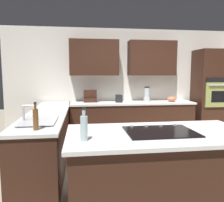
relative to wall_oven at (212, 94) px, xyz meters
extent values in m
plane|color=#9E937F|center=(1.85, 1.72, -1.05)|extent=(14.00, 14.00, 0.00)
cube|color=white|center=(1.85, -0.38, 0.25)|extent=(6.00, 0.10, 2.60)
cube|color=#381E14|center=(1.45, -0.16, 0.85)|extent=(1.10, 0.34, 0.79)
cube|color=#381E14|center=(2.80, -0.16, 0.85)|extent=(1.10, 0.34, 0.79)
cube|color=#381E14|center=(1.95, 0.00, -0.62)|extent=(2.80, 0.60, 0.86)
cube|color=silver|center=(1.95, 0.00, -0.17)|extent=(2.84, 0.64, 0.04)
cube|color=#381E14|center=(3.67, 1.17, -0.62)|extent=(0.60, 2.90, 0.86)
cube|color=silver|center=(3.67, 1.17, -0.17)|extent=(0.64, 2.94, 0.04)
cube|color=#381E14|center=(2.24, 2.70, -0.62)|extent=(1.98, 0.97, 0.86)
cube|color=silver|center=(2.24, 2.70, -0.17)|extent=(2.06, 1.05, 0.04)
cube|color=#381E14|center=(0.00, 0.00, 0.00)|extent=(0.80, 0.60, 2.10)
cube|color=#939E51|center=(0.00, 0.31, 0.02)|extent=(0.66, 0.03, 0.56)
cube|color=black|center=(0.00, 0.32, -0.02)|extent=(0.40, 0.01, 0.26)
cube|color=black|center=(0.00, 0.31, 0.35)|extent=(0.66, 0.02, 0.11)
cylinder|color=silver|center=(0.00, 0.35, 0.24)|extent=(0.56, 0.02, 0.02)
cube|color=#515456|center=(3.67, 1.77, -0.14)|extent=(0.40, 0.30, 0.02)
cube|color=#515456|center=(3.67, 2.11, -0.14)|extent=(0.40, 0.30, 0.02)
cube|color=#B7BABF|center=(3.67, 1.94, -0.14)|extent=(0.46, 0.70, 0.01)
cylinder|color=#B7BABF|center=(3.87, 1.94, -0.04)|extent=(0.03, 0.03, 0.22)
cylinder|color=#B7BABF|center=(3.79, 1.94, 0.07)|extent=(0.18, 0.02, 0.02)
cube|color=black|center=(2.24, 2.70, -0.15)|extent=(0.76, 0.56, 0.01)
cylinder|color=#B2B2B7|center=(1.97, 2.47, -0.13)|extent=(0.04, 0.04, 0.02)
cylinder|color=#B2B2B7|center=(2.15, 2.47, -0.13)|extent=(0.04, 0.04, 0.02)
cylinder|color=#B2B2B7|center=(2.33, 2.47, -0.13)|extent=(0.04, 0.04, 0.02)
cylinder|color=#B2B2B7|center=(2.51, 2.47, -0.13)|extent=(0.04, 0.04, 0.02)
cylinder|color=silver|center=(1.60, 0.00, -0.10)|extent=(0.15, 0.15, 0.11)
cylinder|color=silver|center=(1.60, 0.00, 0.07)|extent=(0.11, 0.11, 0.22)
cylinder|color=black|center=(1.60, 0.00, 0.19)|extent=(0.12, 0.12, 0.03)
ellipsoid|color=#CC724C|center=(1.00, 0.00, -0.09)|extent=(0.21, 0.21, 0.12)
cube|color=#381E14|center=(2.90, -0.08, -0.01)|extent=(0.29, 0.10, 0.28)
cube|color=#381E14|center=(2.90, -0.03, -0.01)|extent=(0.28, 0.02, 0.02)
cylinder|color=#262628|center=(2.25, 0.00, -0.06)|extent=(0.17, 0.17, 0.17)
cylinder|color=brown|center=(3.62, 2.42, -0.03)|extent=(0.06, 0.06, 0.25)
cylinder|color=brown|center=(3.62, 2.42, 0.12)|extent=(0.03, 0.03, 0.06)
cylinder|color=black|center=(3.62, 2.42, 0.16)|extent=(0.03, 0.03, 0.02)
cylinder|color=silver|center=(3.08, 2.92, -0.03)|extent=(0.07, 0.07, 0.24)
cylinder|color=silver|center=(3.08, 2.92, 0.12)|extent=(0.03, 0.03, 0.06)
cylinder|color=black|center=(3.08, 2.92, 0.16)|extent=(0.03, 0.03, 0.02)
camera|label=1|loc=(3.10, 5.08, 0.49)|focal=36.56mm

